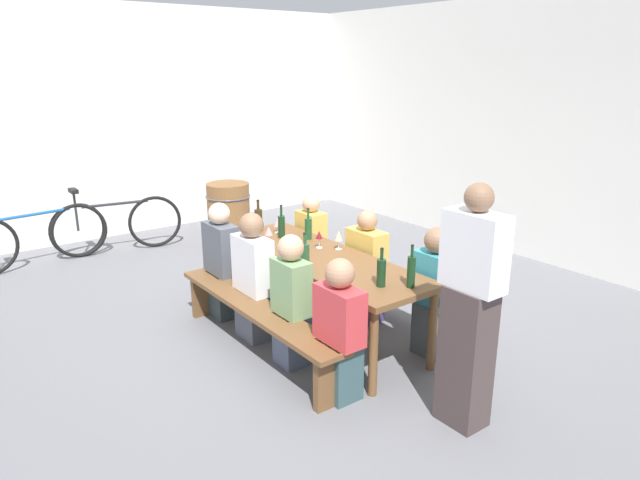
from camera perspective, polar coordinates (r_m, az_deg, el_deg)
The scene contains 27 objects.
ground_plane at distance 5.42m, azimuth 0.00°, elevation -9.13°, with size 24.00×24.00×0.00m, color slate.
back_wall at distance 7.57m, azimuth 22.21°, elevation 9.82°, with size 14.00×0.20×3.20m, color silver.
side_wall at distance 8.83m, azimuth -17.81°, elevation 11.13°, with size 0.20×7.46×3.20m, color silver.
tasting_table at distance 5.16m, azimuth 0.00°, elevation -2.40°, with size 2.31×0.76×0.75m.
bench_near at distance 4.93m, azimuth -6.37°, elevation -7.41°, with size 2.21×0.30×0.45m.
bench_far at distance 5.67m, azimuth 5.49°, elevation -4.00°, with size 2.21×0.30×0.45m.
wine_bottle_0 at distance 4.44m, azimuth 9.03°, elevation -3.05°, with size 0.06×0.06×0.34m.
wine_bottle_1 at distance 4.83m, azimuth -1.50°, elevation -1.44°, with size 0.08×0.08×0.30m.
wine_bottle_2 at distance 5.66m, azimuth -3.84°, elevation 1.41°, with size 0.07×0.07×0.33m.
wine_bottle_3 at distance 4.43m, azimuth 6.09°, elevation -3.17°, with size 0.07×0.07×0.31m.
wine_bottle_4 at distance 5.60m, azimuth -1.17°, elevation 1.20°, with size 0.07×0.07×0.31m.
wine_bottle_5 at distance 5.91m, azimuth -6.11°, elevation 2.05°, with size 0.08×0.08×0.33m.
wine_glass_0 at distance 5.32m, azimuth -0.08°, elevation 0.42°, with size 0.06×0.06×0.16m.
wine_glass_1 at distance 5.52m, azimuth -5.11°, elevation 0.86°, with size 0.08×0.08×0.16m.
wine_glass_2 at distance 5.29m, azimuth 1.87°, elevation 0.37°, with size 0.07×0.07×0.18m.
wine_glass_3 at distance 5.83m, azimuth -4.25°, elevation 1.75°, with size 0.08×0.08×0.16m.
seated_guest_near_0 at distance 5.65m, azimuth -9.71°, elevation -2.31°, with size 0.40×0.24×1.15m.
seated_guest_near_1 at distance 5.15m, azimuth -6.63°, elevation -3.95°, with size 0.42×0.24×1.17m.
seated_guest_near_2 at distance 4.68m, azimuth -2.84°, elevation -6.24°, with size 0.32×0.24×1.12m.
seated_guest_near_3 at distance 4.24m, azimuth 1.92°, elevation -9.17°, with size 0.39×0.24×1.09m.
seated_guest_far_0 at distance 6.16m, azimuth -0.89°, elevation -0.66°, with size 0.32×0.24×1.09m.
seated_guest_far_1 at distance 5.51m, azimuth 4.59°, elevation -2.95°, with size 0.40×0.24×1.10m.
seated_guest_far_2 at distance 4.93m, azimuth 11.24°, elevation -5.28°, with size 0.35×0.24×1.13m.
standing_host at distance 3.94m, azimuth 14.59°, elevation -7.09°, with size 0.42×0.24×1.70m.
wine_barrel at distance 8.46m, azimuth -9.04°, elevation 3.06°, with size 0.65×0.65×0.75m.
parked_bicycle_0 at distance 8.00m, azimuth -19.51°, elevation 1.42°, with size 0.35×1.65×0.90m.
parked_bicycle_1 at distance 7.82m, azimuth -26.52°, elevation 0.24°, with size 0.27×1.76×0.90m.
Camera 1 is at (3.89, -2.92, 2.39)m, focal length 32.29 mm.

